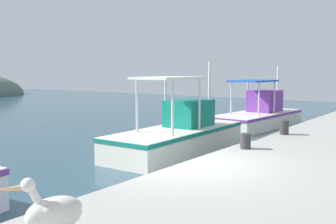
{
  "coord_description": "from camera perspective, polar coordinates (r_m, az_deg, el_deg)",
  "views": [
    {
      "loc": [
        -6.95,
        -4.73,
        2.8
      ],
      "look_at": [
        1.8,
        1.71,
        1.65
      ],
      "focal_mm": 41.82,
      "sensor_mm": 36.0,
      "label": 1
    }
  ],
  "objects": [
    {
      "name": "fishing_boat_third",
      "position": [
        13.54,
        1.63,
        -3.22
      ],
      "size": [
        6.04,
        2.2,
        3.16
      ],
      "color": "silver",
      "rests_on": "ground"
    },
    {
      "name": "fishing_boat_fourth",
      "position": [
        20.17,
        13.08,
        -0.39
      ],
      "size": [
        6.21,
        2.47,
        3.04
      ],
      "color": "silver",
      "rests_on": "ground"
    },
    {
      "name": "pelican",
      "position": [
        4.81,
        -16.23,
        -13.66
      ],
      "size": [
        0.93,
        0.64,
        0.82
      ],
      "color": "tan",
      "rests_on": "quay_pier"
    },
    {
      "name": "mooring_bollard_nearest",
      "position": [
        10.29,
        11.23,
        -4.17
      ],
      "size": [
        0.27,
        0.27,
        0.4
      ],
      "primitive_type": "cylinder",
      "color": "#333338",
      "rests_on": "quay_pier"
    },
    {
      "name": "mooring_bollard_second",
      "position": [
        12.87,
        16.59,
        -2.15
      ],
      "size": [
        0.28,
        0.28,
        0.45
      ],
      "primitive_type": "cylinder",
      "color": "#333338",
      "rests_on": "quay_pier"
    }
  ]
}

